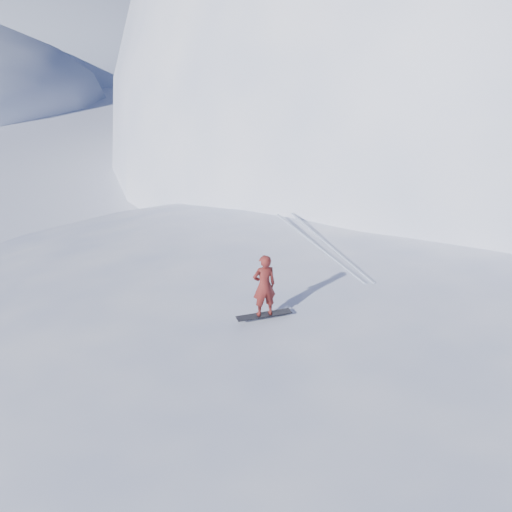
% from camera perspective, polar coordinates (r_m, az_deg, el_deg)
% --- Properties ---
extents(ground, '(400.00, 400.00, 0.00)m').
position_cam_1_polar(ground, '(14.79, 15.13, -15.10)').
color(ground, white).
rests_on(ground, ground).
extents(near_ridge, '(36.00, 28.00, 4.80)m').
position_cam_1_polar(near_ridge, '(17.38, 13.95, -8.69)').
color(near_ridge, white).
rests_on(near_ridge, ground).
extents(peak_shoulder, '(28.00, 24.00, 18.00)m').
position_cam_1_polar(peak_shoulder, '(35.29, 16.19, 7.46)').
color(peak_shoulder, white).
rests_on(peak_shoulder, ground).
extents(wind_bumps, '(16.00, 14.40, 1.00)m').
position_cam_1_polar(wind_bumps, '(16.15, 10.10, -10.99)').
color(wind_bumps, white).
rests_on(wind_bumps, ground).
extents(snowboard, '(1.36, 0.42, 0.02)m').
position_cam_1_polar(snowboard, '(13.50, 0.81, -5.89)').
color(snowboard, black).
rests_on(snowboard, near_ridge).
extents(snowboarder, '(0.59, 0.43, 1.51)m').
position_cam_1_polar(snowboarder, '(13.15, 0.83, -2.96)').
color(snowboarder, maroon).
rests_on(snowboarder, snowboard).
extents(board_tracks, '(1.31, 5.96, 0.04)m').
position_cam_1_polar(board_tracks, '(17.72, 6.53, 1.29)').
color(board_tracks, silver).
rests_on(board_tracks, ground).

